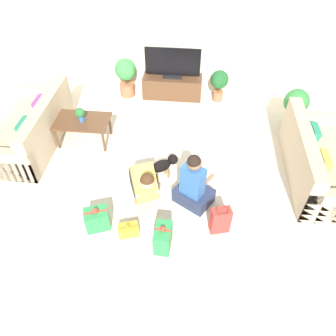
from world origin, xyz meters
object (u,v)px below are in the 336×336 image
at_px(sofa_right, 317,162).
at_px(gift_box_b, 97,219).
at_px(person_kneeling, 144,183).
at_px(sofa_left, 33,129).
at_px(dog, 164,165).
at_px(gift_box_a, 163,238).
at_px(potted_plant_corner_right, 296,104).
at_px(potted_plant_back_left, 126,74).
at_px(mug, 82,119).
at_px(coffee_table, 82,123).
at_px(tv_console, 172,87).
at_px(gift_bag_a, 220,220).
at_px(gift_box_c, 128,230).
at_px(tabletop_plant, 80,114).
at_px(tv, 173,65).
at_px(person_sitting, 194,186).
at_px(potted_plant_back_right, 219,82).

bearing_deg(sofa_right, gift_box_b, 112.65).
relative_size(person_kneeling, gift_box_b, 2.19).
bearing_deg(sofa_left, dog, 75.40).
bearing_deg(gift_box_a, potted_plant_corner_right, 53.79).
bearing_deg(potted_plant_back_left, potted_plant_corner_right, -12.70).
bearing_deg(mug, coffee_table, 122.55).
distance_m(tv_console, potted_plant_corner_right, 2.48).
relative_size(coffee_table, gift_bag_a, 2.11).
height_order(person_kneeling, gift_bag_a, person_kneeling).
height_order(gift_box_c, tabletop_plant, tabletop_plant).
bearing_deg(sofa_left, gift_box_b, 42.78).
relative_size(sofa_left, potted_plant_back_left, 2.44).
distance_m(potted_plant_back_left, dog, 2.59).
bearing_deg(gift_box_a, tv, 93.35).
relative_size(sofa_left, dog, 4.15).
xyz_separation_m(potted_plant_corner_right, gift_box_c, (-2.62, -2.75, -0.40)).
height_order(potted_plant_corner_right, mug, potted_plant_corner_right).
distance_m(coffee_table, person_kneeling, 1.80).
bearing_deg(dog, potted_plant_back_left, -10.38).
distance_m(potted_plant_back_left, person_sitting, 3.23).
height_order(sofa_right, potted_plant_back_right, sofa_right).
xyz_separation_m(person_kneeling, gift_box_b, (-0.58, -0.55, -0.20)).
bearing_deg(mug, gift_box_a, -51.09).
bearing_deg(sofa_left, gift_box_c, 48.66).
xyz_separation_m(sofa_left, potted_plant_back_left, (1.33, 1.73, 0.19)).
bearing_deg(person_kneeling, gift_box_c, -123.45).
relative_size(tv_console, tv, 1.10).
xyz_separation_m(person_sitting, gift_box_c, (-0.85, -0.66, -0.28)).
relative_size(gift_box_a, gift_box_b, 1.09).
relative_size(sofa_right, tv, 1.78).
xyz_separation_m(potted_plant_back_right, gift_box_a, (-0.74, -3.64, -0.23)).
bearing_deg(potted_plant_back_left, potted_plant_back_right, 0.00).
relative_size(potted_plant_back_right, potted_plant_corner_right, 0.87).
distance_m(person_kneeling, tabletop_plant, 1.84).
relative_size(dog, gift_bag_a, 1.06).
distance_m(gift_box_b, mug, 1.95).
xyz_separation_m(sofa_left, person_sitting, (2.86, -1.11, 0.07)).
height_order(sofa_right, tv, tv).
bearing_deg(gift_bag_a, gift_box_a, -155.77).
bearing_deg(gift_bag_a, potted_plant_corner_right, 61.76).
distance_m(gift_bag_a, mug, 2.92).
relative_size(tv, tabletop_plant, 4.97).
height_order(dog, gift_box_b, dog).
bearing_deg(person_sitting, sofa_left, 10.77).
bearing_deg(coffee_table, potted_plant_corner_right, 12.85).
bearing_deg(mug, tv_console, 49.84).
xyz_separation_m(coffee_table, dog, (1.52, -0.75, -0.15)).
height_order(sofa_right, gift_box_b, sofa_right).
bearing_deg(tv_console, mug, -130.16).
height_order(gift_box_a, mug, mug).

